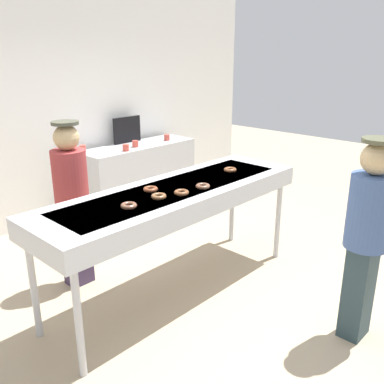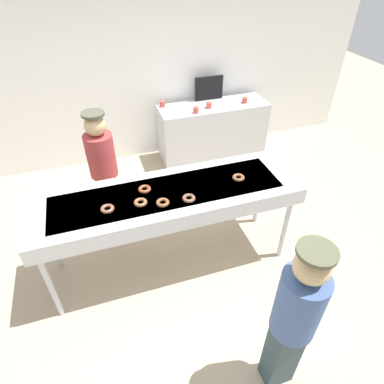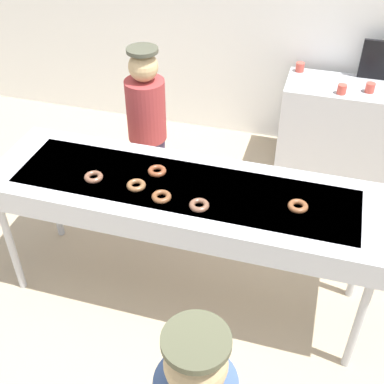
{
  "view_description": "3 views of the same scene",
  "coord_description": "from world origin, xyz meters",
  "px_view_note": "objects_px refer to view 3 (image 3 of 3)",
  "views": [
    {
      "loc": [
        -2.5,
        -2.56,
        2.21
      ],
      "look_at": [
        0.18,
        -0.03,
        0.97
      ],
      "focal_mm": 39.31,
      "sensor_mm": 36.0,
      "label": 1
    },
    {
      "loc": [
        -0.57,
        -2.52,
        3.06
      ],
      "look_at": [
        0.27,
        0.06,
        0.93
      ],
      "focal_mm": 30.64,
      "sensor_mm": 36.0,
      "label": 2
    },
    {
      "loc": [
        0.79,
        -2.51,
        3.06
      ],
      "look_at": [
        0.07,
        -0.03,
        1.03
      ],
      "focal_mm": 46.62,
      "sensor_mm": 36.0,
      "label": 3
    }
  ],
  "objects_px": {
    "fryer_conveyor": "(183,197)",
    "chocolate_donut_0": "(157,171)",
    "chocolate_donut_5": "(161,197)",
    "paper_cup_0": "(342,89)",
    "chocolate_donut_2": "(136,185)",
    "paper_cup_1": "(370,88)",
    "worker_baker": "(147,130)",
    "prep_counter": "(371,132)",
    "paper_cup_3": "(300,67)",
    "chocolate_donut_4": "(298,206)",
    "chocolate_donut_3": "(199,205)",
    "chocolate_donut_1": "(94,177)"
  },
  "relations": [
    {
      "from": "fryer_conveyor",
      "to": "chocolate_donut_0",
      "type": "height_order",
      "value": "chocolate_donut_0"
    },
    {
      "from": "chocolate_donut_4",
      "to": "chocolate_donut_3",
      "type": "bearing_deg",
      "value": -164.64
    },
    {
      "from": "fryer_conveyor",
      "to": "paper_cup_3",
      "type": "relative_size",
      "value": 30.09
    },
    {
      "from": "chocolate_donut_5",
      "to": "paper_cup_0",
      "type": "bearing_deg",
      "value": 63.55
    },
    {
      "from": "chocolate_donut_0",
      "to": "prep_counter",
      "type": "bearing_deg",
      "value": 52.9
    },
    {
      "from": "chocolate_donut_1",
      "to": "chocolate_donut_4",
      "type": "distance_m",
      "value": 1.37
    },
    {
      "from": "fryer_conveyor",
      "to": "chocolate_donut_4",
      "type": "height_order",
      "value": "chocolate_donut_4"
    },
    {
      "from": "chocolate_donut_4",
      "to": "worker_baker",
      "type": "xyz_separation_m",
      "value": [
        -1.32,
        0.84,
        -0.15
      ]
    },
    {
      "from": "fryer_conveyor",
      "to": "chocolate_donut_0",
      "type": "bearing_deg",
      "value": 157.81
    },
    {
      "from": "chocolate_donut_1",
      "to": "chocolate_donut_3",
      "type": "xyz_separation_m",
      "value": [
        0.77,
        -0.09,
        0.0
      ]
    },
    {
      "from": "chocolate_donut_2",
      "to": "worker_baker",
      "type": "distance_m",
      "value": 0.97
    },
    {
      "from": "chocolate_donut_4",
      "to": "paper_cup_1",
      "type": "xyz_separation_m",
      "value": [
        0.44,
        2.05,
        -0.1
      ]
    },
    {
      "from": "chocolate_donut_1",
      "to": "paper_cup_1",
      "type": "bearing_deg",
      "value": 49.7
    },
    {
      "from": "worker_baker",
      "to": "paper_cup_0",
      "type": "bearing_deg",
      "value": -160.79
    },
    {
      "from": "worker_baker",
      "to": "prep_counter",
      "type": "relative_size",
      "value": 0.91
    },
    {
      "from": "chocolate_donut_1",
      "to": "paper_cup_3",
      "type": "bearing_deg",
      "value": 64.96
    },
    {
      "from": "chocolate_donut_3",
      "to": "paper_cup_0",
      "type": "height_order",
      "value": "chocolate_donut_3"
    },
    {
      "from": "chocolate_donut_0",
      "to": "chocolate_donut_4",
      "type": "relative_size",
      "value": 1.0
    },
    {
      "from": "chocolate_donut_3",
      "to": "chocolate_donut_5",
      "type": "distance_m",
      "value": 0.26
    },
    {
      "from": "fryer_conveyor",
      "to": "chocolate_donut_4",
      "type": "xyz_separation_m",
      "value": [
        0.76,
        -0.02,
        0.11
      ]
    },
    {
      "from": "chocolate_donut_5",
      "to": "chocolate_donut_1",
      "type": "bearing_deg",
      "value": 171.82
    },
    {
      "from": "chocolate_donut_4",
      "to": "paper_cup_0",
      "type": "xyz_separation_m",
      "value": [
        0.19,
        1.95,
        -0.1
      ]
    },
    {
      "from": "chocolate_donut_5",
      "to": "paper_cup_1",
      "type": "bearing_deg",
      "value": 59.55
    },
    {
      "from": "chocolate_donut_2",
      "to": "chocolate_donut_5",
      "type": "bearing_deg",
      "value": -18.66
    },
    {
      "from": "paper_cup_1",
      "to": "chocolate_donut_4",
      "type": "bearing_deg",
      "value": -102.08
    },
    {
      "from": "paper_cup_1",
      "to": "fryer_conveyor",
      "type": "bearing_deg",
      "value": -120.57
    },
    {
      "from": "paper_cup_1",
      "to": "prep_counter",
      "type": "bearing_deg",
      "value": 34.99
    },
    {
      "from": "paper_cup_3",
      "to": "prep_counter",
      "type": "bearing_deg",
      "value": -14.21
    },
    {
      "from": "chocolate_donut_3",
      "to": "prep_counter",
      "type": "height_order",
      "value": "chocolate_donut_3"
    },
    {
      "from": "paper_cup_1",
      "to": "paper_cup_3",
      "type": "bearing_deg",
      "value": 157.68
    },
    {
      "from": "chocolate_donut_1",
      "to": "paper_cup_1",
      "type": "height_order",
      "value": "chocolate_donut_1"
    },
    {
      "from": "fryer_conveyor",
      "to": "chocolate_donut_1",
      "type": "xyz_separation_m",
      "value": [
        -0.61,
        -0.1,
        0.11
      ]
    },
    {
      "from": "prep_counter",
      "to": "paper_cup_3",
      "type": "height_order",
      "value": "paper_cup_3"
    },
    {
      "from": "prep_counter",
      "to": "paper_cup_1",
      "type": "height_order",
      "value": "paper_cup_1"
    },
    {
      "from": "fryer_conveyor",
      "to": "worker_baker",
      "type": "distance_m",
      "value": 0.99
    },
    {
      "from": "chocolate_donut_1",
      "to": "chocolate_donut_5",
      "type": "height_order",
      "value": "same"
    },
    {
      "from": "chocolate_donut_3",
      "to": "chocolate_donut_2",
      "type": "bearing_deg",
      "value": 169.78
    },
    {
      "from": "worker_baker",
      "to": "chocolate_donut_5",
      "type": "bearing_deg",
      "value": 98.41
    },
    {
      "from": "chocolate_donut_5",
      "to": "prep_counter",
      "type": "relative_size",
      "value": 0.07
    },
    {
      "from": "chocolate_donut_3",
      "to": "paper_cup_0",
      "type": "bearing_deg",
      "value": 69.57
    },
    {
      "from": "chocolate_donut_0",
      "to": "paper_cup_0",
      "type": "distance_m",
      "value": 2.18
    },
    {
      "from": "chocolate_donut_1",
      "to": "worker_baker",
      "type": "distance_m",
      "value": 0.93
    },
    {
      "from": "worker_baker",
      "to": "paper_cup_3",
      "type": "relative_size",
      "value": 17.93
    },
    {
      "from": "chocolate_donut_0",
      "to": "chocolate_donut_5",
      "type": "height_order",
      "value": "same"
    },
    {
      "from": "chocolate_donut_5",
      "to": "prep_counter",
      "type": "bearing_deg",
      "value": 58.33
    },
    {
      "from": "worker_baker",
      "to": "paper_cup_3",
      "type": "xyz_separation_m",
      "value": [
        1.08,
        1.49,
        0.05
      ]
    },
    {
      "from": "chocolate_donut_2",
      "to": "paper_cup_1",
      "type": "relative_size",
      "value": 1.42
    },
    {
      "from": "chocolate_donut_4",
      "to": "paper_cup_3",
      "type": "xyz_separation_m",
      "value": [
        -0.24,
        2.33,
        -0.1
      ]
    },
    {
      "from": "fryer_conveyor",
      "to": "chocolate_donut_2",
      "type": "height_order",
      "value": "chocolate_donut_2"
    },
    {
      "from": "chocolate_donut_0",
      "to": "paper_cup_1",
      "type": "bearing_deg",
      "value": 53.91
    }
  ]
}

